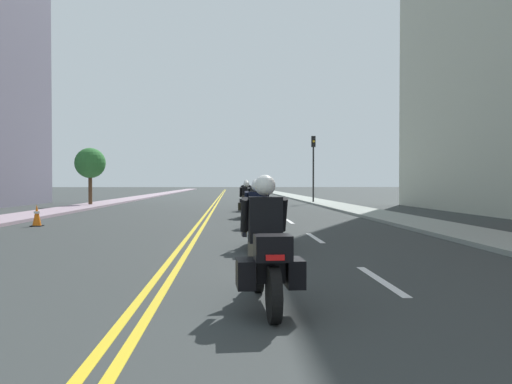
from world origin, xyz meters
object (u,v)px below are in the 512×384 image
motorcycle_1 (258,221)px  motorcycle_4 (246,198)px  motorcycle_3 (247,203)px  street_tree_0 (90,163)px  traffic_cone_0 (37,215)px  traffic_light_far (313,157)px  motorcycle_2 (256,208)px  motorcycle_0 (266,254)px

motorcycle_1 → motorcycle_4: size_ratio=0.96×
motorcycle_3 → street_tree_0: 15.24m
traffic_cone_0 → traffic_light_far: (12.86, 18.72, 3.02)m
motorcycle_2 → motorcycle_4: bearing=87.0°
motorcycle_2 → motorcycle_1: bearing=-95.7°
traffic_light_far → motorcycle_1: bearing=-102.3°
motorcycle_2 → street_tree_0: bearing=118.6°
motorcycle_1 → traffic_light_far: traffic_light_far is taller
motorcycle_0 → motorcycle_3: (0.28, 15.58, 0.01)m
motorcycle_4 → traffic_light_far: (5.24, 9.58, 2.73)m
motorcycle_1 → traffic_cone_0: bearing=136.4°
motorcycle_2 → motorcycle_3: 4.72m
motorcycle_0 → motorcycle_1: motorcycle_0 is taller
motorcycle_1 → motorcycle_3: bearing=87.1°
motorcycle_0 → street_tree_0: 28.77m
motorcycle_0 → motorcycle_2: size_ratio=1.03×
motorcycle_2 → traffic_light_far: size_ratio=0.43×
motorcycle_2 → street_tree_0: street_tree_0 is taller
motorcycle_3 → motorcycle_4: (0.17, 5.39, 0.01)m
motorcycle_0 → traffic_cone_0: (-7.17, 11.83, -0.28)m
motorcycle_2 → traffic_light_far: traffic_light_far is taller
motorcycle_4 → traffic_light_far: traffic_light_far is taller
motorcycle_3 → traffic_light_far: bearing=68.6°
motorcycle_1 → street_tree_0: bearing=111.6°
traffic_light_far → street_tree_0: 15.60m
motorcycle_3 → traffic_light_far: traffic_light_far is taller
motorcycle_4 → street_tree_0: bearing=145.6°
traffic_cone_0 → street_tree_0: street_tree_0 is taller
traffic_light_far → street_tree_0: size_ratio=1.31×
motorcycle_3 → street_tree_0: (-9.78, 11.49, 2.12)m
traffic_cone_0 → traffic_light_far: size_ratio=0.15×
motorcycle_3 → motorcycle_4: 5.39m
motorcycle_2 → traffic_light_far: 20.55m
motorcycle_2 → street_tree_0: size_ratio=0.57×
motorcycle_0 → street_tree_0: street_tree_0 is taller
motorcycle_1 → street_tree_0: street_tree_0 is taller
traffic_cone_0 → street_tree_0: 15.61m
motorcycle_4 → street_tree_0: (-9.95, 6.11, 2.11)m
motorcycle_1 → motorcycle_3: size_ratio=0.98×
motorcycle_1 → traffic_cone_0: (-7.37, 6.45, -0.28)m
motorcycle_3 → traffic_cone_0: motorcycle_3 is taller
motorcycle_2 → traffic_cone_0: size_ratio=2.81×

